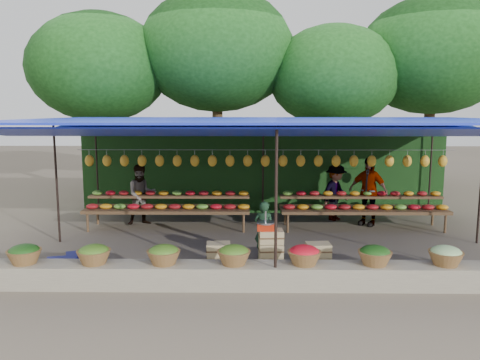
{
  "coord_description": "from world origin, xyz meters",
  "views": [
    {
      "loc": [
        -0.5,
        -10.44,
        3.0
      ],
      "look_at": [
        -0.63,
        0.2,
        1.42
      ],
      "focal_mm": 35.0,
      "sensor_mm": 36.0,
      "label": 1
    }
  ],
  "objects_px": {
    "weighing_scale": "(266,225)",
    "vendor_seated": "(264,230)",
    "crate_counter": "(269,253)",
    "blue_crate_front": "(62,267)",
    "blue_crate_back": "(79,259)"
  },
  "relations": [
    {
      "from": "weighing_scale",
      "to": "vendor_seated",
      "type": "height_order",
      "value": "vendor_seated"
    },
    {
      "from": "crate_counter",
      "to": "weighing_scale",
      "type": "xyz_separation_m",
      "value": [
        -0.08,
        -0.0,
        0.55
      ]
    },
    {
      "from": "blue_crate_front",
      "to": "crate_counter",
      "type": "bearing_deg",
      "value": -7.91
    },
    {
      "from": "weighing_scale",
      "to": "blue_crate_front",
      "type": "distance_m",
      "value": 3.83
    },
    {
      "from": "vendor_seated",
      "to": "blue_crate_back",
      "type": "bearing_deg",
      "value": 32.22
    },
    {
      "from": "vendor_seated",
      "to": "blue_crate_back",
      "type": "distance_m",
      "value": 3.69
    },
    {
      "from": "blue_crate_front",
      "to": "blue_crate_back",
      "type": "bearing_deg",
      "value": 63.02
    },
    {
      "from": "weighing_scale",
      "to": "vendor_seated",
      "type": "bearing_deg",
      "value": 89.85
    },
    {
      "from": "weighing_scale",
      "to": "blue_crate_back",
      "type": "height_order",
      "value": "weighing_scale"
    },
    {
      "from": "vendor_seated",
      "to": "crate_counter",
      "type": "bearing_deg",
      "value": 120.4
    },
    {
      "from": "weighing_scale",
      "to": "blue_crate_front",
      "type": "bearing_deg",
      "value": -173.63
    },
    {
      "from": "crate_counter",
      "to": "weighing_scale",
      "type": "bearing_deg",
      "value": -180.0
    },
    {
      "from": "crate_counter",
      "to": "blue_crate_back",
      "type": "relative_size",
      "value": 5.16
    },
    {
      "from": "crate_counter",
      "to": "blue_crate_back",
      "type": "distance_m",
      "value": 3.71
    },
    {
      "from": "blue_crate_front",
      "to": "vendor_seated",
      "type": "bearing_deg",
      "value": 1.84
    }
  ]
}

